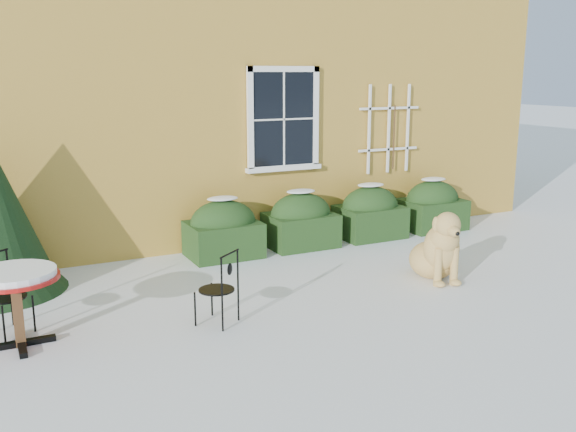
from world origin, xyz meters
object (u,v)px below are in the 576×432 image
bistro_table (15,283)px  dog (439,251)px  patio_chair_near (219,288)px  patio_chair_far (4,294)px

bistro_table → dog: (5.13, -0.19, -0.27)m
bistro_table → patio_chair_near: 2.05m
bistro_table → dog: 5.14m
patio_chair_near → patio_chair_far: (-2.11, 0.76, 0.02)m
bistro_table → patio_chair_near: (2.00, -0.34, -0.25)m
patio_chair_near → dog: bearing=144.3°
patio_chair_far → patio_chair_near: bearing=-52.5°
dog → patio_chair_far: bearing=-173.4°
patio_chair_near → patio_chair_far: size_ratio=0.95×
patio_chair_far → dog: bearing=-39.3°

